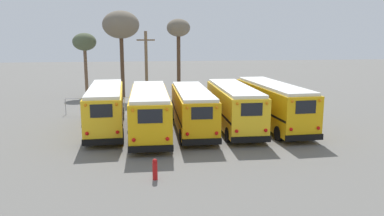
{
  "coord_description": "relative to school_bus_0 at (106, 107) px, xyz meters",
  "views": [
    {
      "loc": [
        -3.73,
        -26.14,
        6.66
      ],
      "look_at": [
        0.0,
        0.14,
        1.63
      ],
      "focal_mm": 35.0,
      "sensor_mm": 36.0,
      "label": 1
    }
  ],
  "objects": [
    {
      "name": "school_bus_3",
      "position": [
        9.23,
        -0.79,
        -0.01
      ],
      "size": [
        2.76,
        9.98,
        3.18
      ],
      "color": "yellow",
      "rests_on": "ground"
    },
    {
      "name": "bare_tree_2",
      "position": [
        0.59,
        15.58,
        6.17
      ],
      "size": [
        4.02,
        4.02,
        9.52
      ],
      "color": "#473323",
      "rests_on": "ground"
    },
    {
      "name": "school_bus_0",
      "position": [
        0.0,
        0.0,
        0.0
      ],
      "size": [
        2.76,
        10.06,
        3.19
      ],
      "color": "yellow",
      "rests_on": "ground"
    },
    {
      "name": "fence_line",
      "position": [
        6.16,
        6.27,
        -0.74
      ],
      "size": [
        20.37,
        0.06,
        1.42
      ],
      "color": "#939399",
      "rests_on": "ground"
    },
    {
      "name": "bare_tree_0",
      "position": [
        6.88,
        15.08,
        5.61
      ],
      "size": [
        2.6,
        2.6,
        8.67
      ],
      "color": "#473323",
      "rests_on": "ground"
    },
    {
      "name": "fire_hydrant",
      "position": [
        3.06,
        -10.11,
        -1.21
      ],
      "size": [
        0.24,
        0.24,
        1.03
      ],
      "color": "#B21414",
      "rests_on": "ground"
    },
    {
      "name": "school_bus_2",
      "position": [
        6.16,
        -0.93,
        -0.08
      ],
      "size": [
        2.65,
        9.92,
        3.02
      ],
      "color": "#E5A00C",
      "rests_on": "ground"
    },
    {
      "name": "ground_plane",
      "position": [
        6.16,
        -0.89,
        -1.73
      ],
      "size": [
        160.0,
        160.0,
        0.0
      ],
      "primitive_type": "plane",
      "color": "#66635E"
    },
    {
      "name": "school_bus_4",
      "position": [
        12.31,
        -0.5,
        0.04
      ],
      "size": [
        2.87,
        10.67,
        3.26
      ],
      "color": "#EAAA0F",
      "rests_on": "ground"
    },
    {
      "name": "school_bus_1",
      "position": [
        3.08,
        -1.62,
        -0.01
      ],
      "size": [
        2.79,
        10.43,
        3.16
      ],
      "color": "#EAAA0F",
      "rests_on": "ground"
    },
    {
      "name": "bare_tree_1",
      "position": [
        -3.65,
        17.5,
        4.23
      ],
      "size": [
        2.66,
        2.66,
        7.14
      ],
      "color": "brown",
      "rests_on": "ground"
    },
    {
      "name": "utility_pole",
      "position": [
        3.17,
        10.64,
        2.04
      ],
      "size": [
        1.8,
        0.3,
        7.26
      ],
      "color": "brown",
      "rests_on": "ground"
    }
  ]
}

